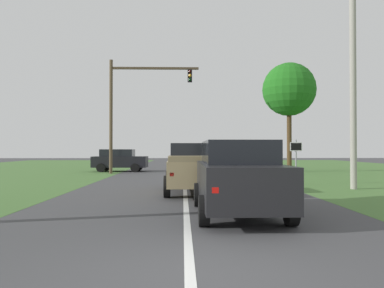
{
  "coord_description": "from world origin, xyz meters",
  "views": [
    {
      "loc": [
        -0.1,
        -5.33,
        1.75
      ],
      "look_at": [
        0.46,
        17.62,
        2.08
      ],
      "focal_mm": 35.78,
      "sensor_mm": 36.0,
      "label": 1
    }
  ],
  "objects_px": {
    "red_suv_near": "(237,176)",
    "keep_moving_sign": "(296,156)",
    "oak_tree_right": "(289,90)",
    "crossing_suv_far": "(120,160)",
    "pickup_truck_lead": "(193,168)",
    "traffic_light": "(132,100)",
    "utility_pole_right": "(353,82)"
  },
  "relations": [
    {
      "from": "pickup_truck_lead",
      "to": "keep_moving_sign",
      "type": "xyz_separation_m",
      "value": [
        5.23,
        3.47,
        0.43
      ]
    },
    {
      "from": "utility_pole_right",
      "to": "red_suv_near",
      "type": "bearing_deg",
      "value": -133.49
    },
    {
      "from": "pickup_truck_lead",
      "to": "crossing_suv_far",
      "type": "distance_m",
      "value": 16.0
    },
    {
      "from": "oak_tree_right",
      "to": "red_suv_near",
      "type": "bearing_deg",
      "value": -109.55
    },
    {
      "from": "traffic_light",
      "to": "utility_pole_right",
      "type": "height_order",
      "value": "utility_pole_right"
    },
    {
      "from": "traffic_light",
      "to": "crossing_suv_far",
      "type": "bearing_deg",
      "value": 117.26
    },
    {
      "from": "red_suv_near",
      "to": "oak_tree_right",
      "type": "distance_m",
      "value": 20.95
    },
    {
      "from": "keep_moving_sign",
      "to": "utility_pole_right",
      "type": "bearing_deg",
      "value": -49.94
    },
    {
      "from": "red_suv_near",
      "to": "crossing_suv_far",
      "type": "xyz_separation_m",
      "value": [
        -6.48,
        20.2,
        -0.12
      ]
    },
    {
      "from": "keep_moving_sign",
      "to": "crossing_suv_far",
      "type": "relative_size",
      "value": 0.52
    },
    {
      "from": "red_suv_near",
      "to": "keep_moving_sign",
      "type": "xyz_separation_m",
      "value": [
        4.17,
        8.62,
        0.4
      ]
    },
    {
      "from": "traffic_light",
      "to": "keep_moving_sign",
      "type": "relative_size",
      "value": 3.7
    },
    {
      "from": "pickup_truck_lead",
      "to": "crossing_suv_far",
      "type": "relative_size",
      "value": 1.24
    },
    {
      "from": "oak_tree_right",
      "to": "crossing_suv_far",
      "type": "distance_m",
      "value": 14.38
    },
    {
      "from": "pickup_truck_lead",
      "to": "traffic_light",
      "type": "bearing_deg",
      "value": 108.15
    },
    {
      "from": "keep_moving_sign",
      "to": "oak_tree_right",
      "type": "bearing_deg",
      "value": 76.01
    },
    {
      "from": "oak_tree_right",
      "to": "utility_pole_right",
      "type": "xyz_separation_m",
      "value": [
        -0.73,
        -12.71,
        -1.65
      ]
    },
    {
      "from": "red_suv_near",
      "to": "keep_moving_sign",
      "type": "relative_size",
      "value": 2.21
    },
    {
      "from": "traffic_light",
      "to": "oak_tree_right",
      "type": "xyz_separation_m",
      "value": [
        11.92,
        1.49,
        1.02
      ]
    },
    {
      "from": "red_suv_near",
      "to": "oak_tree_right",
      "type": "bearing_deg",
      "value": 70.45
    },
    {
      "from": "keep_moving_sign",
      "to": "oak_tree_right",
      "type": "relative_size",
      "value": 0.26
    },
    {
      "from": "pickup_truck_lead",
      "to": "utility_pole_right",
      "type": "xyz_separation_m",
      "value": [
        7.11,
        1.23,
        3.72
      ]
    },
    {
      "from": "traffic_light",
      "to": "crossing_suv_far",
      "type": "height_order",
      "value": "traffic_light"
    },
    {
      "from": "traffic_light",
      "to": "oak_tree_right",
      "type": "distance_m",
      "value": 12.06
    },
    {
      "from": "pickup_truck_lead",
      "to": "keep_moving_sign",
      "type": "relative_size",
      "value": 2.38
    },
    {
      "from": "oak_tree_right",
      "to": "crossing_suv_far",
      "type": "height_order",
      "value": "oak_tree_right"
    },
    {
      "from": "utility_pole_right",
      "to": "crossing_suv_far",
      "type": "bearing_deg",
      "value": 132.21
    },
    {
      "from": "traffic_light",
      "to": "pickup_truck_lead",
      "type": "bearing_deg",
      "value": -71.85
    },
    {
      "from": "pickup_truck_lead",
      "to": "keep_moving_sign",
      "type": "distance_m",
      "value": 6.29
    },
    {
      "from": "keep_moving_sign",
      "to": "utility_pole_right",
      "type": "distance_m",
      "value": 4.4
    },
    {
      "from": "traffic_light",
      "to": "crossing_suv_far",
      "type": "xyz_separation_m",
      "value": [
        -1.34,
        2.6,
        -4.43
      ]
    },
    {
      "from": "pickup_truck_lead",
      "to": "crossing_suv_far",
      "type": "bearing_deg",
      "value": 109.81
    }
  ]
}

